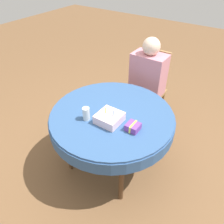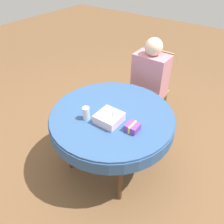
{
  "view_description": "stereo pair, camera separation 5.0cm",
  "coord_description": "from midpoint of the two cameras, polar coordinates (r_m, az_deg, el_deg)",
  "views": [
    {
      "loc": [
        0.95,
        -1.38,
        2.02
      ],
      "look_at": [
        0.02,
        -0.03,
        0.76
      ],
      "focal_mm": 35.0,
      "sensor_mm": 36.0,
      "label": 1
    },
    {
      "loc": [
        0.99,
        -1.35,
        2.02
      ],
      "look_at": [
        0.02,
        -0.03,
        0.76
      ],
      "focal_mm": 35.0,
      "sensor_mm": 36.0,
      "label": 2
    }
  ],
  "objects": [
    {
      "name": "dining_table",
      "position": [
        2.18,
        -0.7,
        -2.11
      ],
      "size": [
        1.23,
        1.23,
        0.71
      ],
      "color": "#335689",
      "rests_on": "ground_plane"
    },
    {
      "name": "person",
      "position": [
        2.81,
        8.76,
        9.58
      ],
      "size": [
        0.42,
        0.36,
        1.19
      ],
      "rotation": [
        0.0,
        0.0,
        -0.01
      ],
      "color": "beige",
      "rests_on": "ground_plane"
    },
    {
      "name": "gift_box",
      "position": [
        1.93,
        4.76,
        -3.9
      ],
      "size": [
        0.11,
        0.12,
        0.07
      ],
      "color": "#753D99",
      "rests_on": "dining_table"
    },
    {
      "name": "ground_plane",
      "position": [
        2.63,
        -0.59,
        -12.7
      ],
      "size": [
        12.0,
        12.0,
        0.0
      ],
      "primitive_type": "plane",
      "color": "brown"
    },
    {
      "name": "birthday_cake",
      "position": [
        2.01,
        -1.42,
        -1.58
      ],
      "size": [
        0.22,
        0.22,
        0.14
      ],
      "color": "silver",
      "rests_on": "dining_table"
    },
    {
      "name": "chair",
      "position": [
        2.98,
        9.27,
        6.9
      ],
      "size": [
        0.43,
        0.43,
        0.98
      ],
      "rotation": [
        0.0,
        0.0,
        -0.01
      ],
      "color": "#A37A4C",
      "rests_on": "ground_plane"
    },
    {
      "name": "drinking_glass",
      "position": [
        2.04,
        -7.46,
        -0.45
      ],
      "size": [
        0.07,
        0.07,
        0.13
      ],
      "color": "silver",
      "rests_on": "dining_table"
    }
  ]
}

